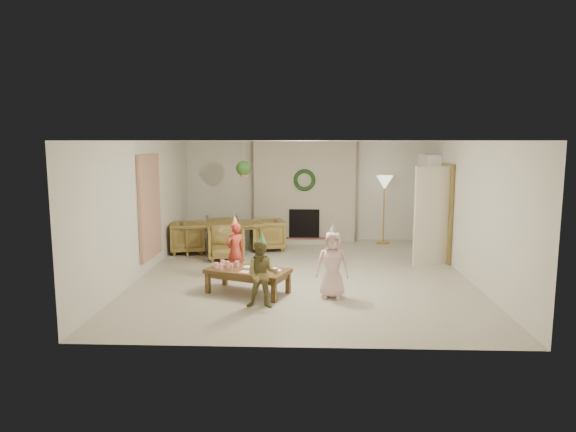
{
  "coord_description": "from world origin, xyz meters",
  "views": [
    {
      "loc": [
        0.08,
        -9.42,
        2.49
      ],
      "look_at": [
        -0.3,
        0.4,
        1.05
      ],
      "focal_mm": 31.83,
      "sensor_mm": 36.0,
      "label": 1
    }
  ],
  "objects_px": {
    "dining_chair_right": "(267,235)",
    "dining_chair_far": "(222,230)",
    "dining_chair_left": "(188,237)",
    "child_pink": "(332,265)",
    "dining_table": "(224,238)",
    "child_red": "(235,251)",
    "coffee_table_top": "(248,271)",
    "child_plaid": "(262,274)",
    "dining_chair_near": "(226,243)"
  },
  "relations": [
    {
      "from": "dining_chair_near",
      "to": "dining_chair_right",
      "type": "height_order",
      "value": "same"
    },
    {
      "from": "dining_table",
      "to": "child_plaid",
      "type": "bearing_deg",
      "value": -84.77
    },
    {
      "from": "coffee_table_top",
      "to": "dining_chair_right",
      "type": "bearing_deg",
      "value": 110.86
    },
    {
      "from": "dining_chair_near",
      "to": "child_plaid",
      "type": "distance_m",
      "value": 3.35
    },
    {
      "from": "coffee_table_top",
      "to": "child_pink",
      "type": "height_order",
      "value": "child_pink"
    },
    {
      "from": "coffee_table_top",
      "to": "child_pink",
      "type": "bearing_deg",
      "value": 14.43
    },
    {
      "from": "dining_table",
      "to": "dining_chair_far",
      "type": "distance_m",
      "value": 0.8
    },
    {
      "from": "dining_table",
      "to": "dining_chair_left",
      "type": "distance_m",
      "value": 0.8
    },
    {
      "from": "child_pink",
      "to": "dining_chair_left",
      "type": "bearing_deg",
      "value": 140.73
    },
    {
      "from": "dining_chair_near",
      "to": "dining_chair_far",
      "type": "bearing_deg",
      "value": 90.0
    },
    {
      "from": "dining_chair_near",
      "to": "coffee_table_top",
      "type": "distance_m",
      "value": 2.56
    },
    {
      "from": "coffee_table_top",
      "to": "child_plaid",
      "type": "xyz_separation_m",
      "value": [
        0.31,
        -0.72,
        0.14
      ]
    },
    {
      "from": "dining_table",
      "to": "dining_chair_left",
      "type": "relative_size",
      "value": 2.34
    },
    {
      "from": "child_pink",
      "to": "dining_chair_near",
      "type": "bearing_deg",
      "value": 136.3
    },
    {
      "from": "coffee_table_top",
      "to": "dining_table",
      "type": "bearing_deg",
      "value": 127.66
    },
    {
      "from": "dining_table",
      "to": "dining_chair_right",
      "type": "height_order",
      "value": "dining_chair_right"
    },
    {
      "from": "dining_chair_far",
      "to": "dining_chair_left",
      "type": "bearing_deg",
      "value": 45.0
    },
    {
      "from": "dining_chair_right",
      "to": "dining_chair_far",
      "type": "bearing_deg",
      "value": -128.66
    },
    {
      "from": "child_red",
      "to": "child_plaid",
      "type": "relative_size",
      "value": 1.01
    },
    {
      "from": "dining_chair_near",
      "to": "child_red",
      "type": "distance_m",
      "value": 1.68
    },
    {
      "from": "dining_chair_left",
      "to": "dining_chair_right",
      "type": "bearing_deg",
      "value": -90.0
    },
    {
      "from": "coffee_table_top",
      "to": "child_plaid",
      "type": "height_order",
      "value": "child_plaid"
    },
    {
      "from": "dining_table",
      "to": "child_pink",
      "type": "distance_m",
      "value": 4.11
    },
    {
      "from": "dining_table",
      "to": "child_red",
      "type": "xyz_separation_m",
      "value": [
        0.6,
        -2.39,
        0.2
      ]
    },
    {
      "from": "dining_chair_right",
      "to": "child_pink",
      "type": "xyz_separation_m",
      "value": [
        1.33,
        -3.61,
        0.19
      ]
    },
    {
      "from": "dining_chair_near",
      "to": "child_pink",
      "type": "relative_size",
      "value": 0.72
    },
    {
      "from": "dining_chair_near",
      "to": "child_pink",
      "type": "bearing_deg",
      "value": -62.87
    },
    {
      "from": "dining_chair_near",
      "to": "child_plaid",
      "type": "xyz_separation_m",
      "value": [
        1.07,
        -3.17,
        0.16
      ]
    },
    {
      "from": "dining_table",
      "to": "dining_chair_left",
      "type": "bearing_deg",
      "value": 180.0
    },
    {
      "from": "dining_chair_near",
      "to": "coffee_table_top",
      "type": "height_order",
      "value": "dining_chair_near"
    },
    {
      "from": "child_red",
      "to": "child_pink",
      "type": "bearing_deg",
      "value": 111.06
    },
    {
      "from": "dining_table",
      "to": "child_plaid",
      "type": "xyz_separation_m",
      "value": [
        1.23,
        -3.95,
        0.2
      ]
    },
    {
      "from": "dining_chair_left",
      "to": "coffee_table_top",
      "type": "distance_m",
      "value": 3.5
    },
    {
      "from": "dining_chair_right",
      "to": "child_red",
      "type": "height_order",
      "value": "child_red"
    },
    {
      "from": "dining_chair_far",
      "to": "child_pink",
      "type": "relative_size",
      "value": 0.72
    },
    {
      "from": "child_red",
      "to": "child_plaid",
      "type": "distance_m",
      "value": 1.68
    },
    {
      "from": "dining_chair_left",
      "to": "child_red",
      "type": "distance_m",
      "value": 2.62
    },
    {
      "from": "dining_chair_left",
      "to": "coffee_table_top",
      "type": "height_order",
      "value": "dining_chair_left"
    },
    {
      "from": "dining_chair_left",
      "to": "child_pink",
      "type": "relative_size",
      "value": 0.72
    },
    {
      "from": "dining_chair_left",
      "to": "dining_chair_right",
      "type": "distance_m",
      "value": 1.79
    },
    {
      "from": "dining_chair_right",
      "to": "child_plaid",
      "type": "bearing_deg",
      "value": -8.52
    },
    {
      "from": "dining_table",
      "to": "child_red",
      "type": "distance_m",
      "value": 2.47
    },
    {
      "from": "dining_chair_left",
      "to": "child_pink",
      "type": "bearing_deg",
      "value": -148.44
    },
    {
      "from": "coffee_table_top",
      "to": "child_plaid",
      "type": "relative_size",
      "value": 1.29
    },
    {
      "from": "dining_chair_left",
      "to": "child_pink",
      "type": "height_order",
      "value": "child_pink"
    },
    {
      "from": "dining_table",
      "to": "dining_chair_right",
      "type": "bearing_deg",
      "value": 0.0
    },
    {
      "from": "dining_chair_left",
      "to": "child_plaid",
      "type": "distance_m",
      "value": 4.29
    },
    {
      "from": "dining_chair_far",
      "to": "child_pink",
      "type": "bearing_deg",
      "value": 108.53
    },
    {
      "from": "coffee_table_top",
      "to": "child_pink",
      "type": "distance_m",
      "value": 1.4
    },
    {
      "from": "child_plaid",
      "to": "dining_chair_near",
      "type": "bearing_deg",
      "value": 109.5
    }
  ]
}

